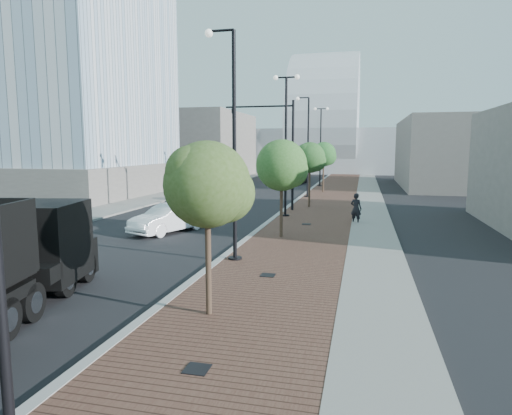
# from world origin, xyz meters

# --- Properties ---
(ground) EXTENTS (220.00, 220.00, 0.00)m
(ground) POSITION_xyz_m (0.00, 0.00, 0.00)
(ground) COLOR black
(sidewalk) EXTENTS (7.00, 140.00, 0.12)m
(sidewalk) POSITION_xyz_m (3.50, 40.00, 0.06)
(sidewalk) COLOR #4C2D23
(sidewalk) RESTS_ON ground
(concrete_strip) EXTENTS (2.40, 140.00, 0.13)m
(concrete_strip) POSITION_xyz_m (6.20, 40.00, 0.07)
(concrete_strip) COLOR slate
(concrete_strip) RESTS_ON ground
(curb) EXTENTS (0.30, 140.00, 0.14)m
(curb) POSITION_xyz_m (0.00, 40.00, 0.07)
(curb) COLOR gray
(curb) RESTS_ON ground
(west_sidewalk) EXTENTS (4.00, 140.00, 0.12)m
(west_sidewalk) POSITION_xyz_m (-13.00, 40.00, 0.06)
(west_sidewalk) COLOR slate
(west_sidewalk) RESTS_ON ground
(white_sedan) EXTENTS (3.22, 5.00, 1.56)m
(white_sedan) POSITION_xyz_m (-4.76, 15.36, 0.78)
(white_sedan) COLOR white
(white_sedan) RESTS_ON ground
(dark_car_mid) EXTENTS (3.99, 5.73, 1.45)m
(dark_car_mid) POSITION_xyz_m (-7.11, 29.27, 0.73)
(dark_car_mid) COLOR black
(dark_car_mid) RESTS_ON ground
(dark_car_far) EXTENTS (2.24, 4.84, 1.37)m
(dark_car_far) POSITION_xyz_m (-2.70, 50.67, 0.69)
(dark_car_far) COLOR black
(dark_car_far) RESTS_ON ground
(pedestrian) EXTENTS (0.82, 0.70, 1.91)m
(pedestrian) POSITION_xyz_m (5.23, 20.49, 0.96)
(pedestrian) COLOR black
(pedestrian) RESTS_ON ground
(streetlight_1) EXTENTS (1.44, 0.56, 9.21)m
(streetlight_1) POSITION_xyz_m (0.49, 10.00, 4.34)
(streetlight_1) COLOR black
(streetlight_1) RESTS_ON ground
(streetlight_2) EXTENTS (1.72, 0.56, 9.28)m
(streetlight_2) POSITION_xyz_m (0.60, 22.00, 4.82)
(streetlight_2) COLOR black
(streetlight_2) RESTS_ON ground
(streetlight_3) EXTENTS (1.44, 0.56, 9.21)m
(streetlight_3) POSITION_xyz_m (0.49, 34.00, 4.34)
(streetlight_3) COLOR black
(streetlight_3) RESTS_ON ground
(streetlight_4) EXTENTS (1.72, 0.56, 9.28)m
(streetlight_4) POSITION_xyz_m (0.60, 46.00, 4.82)
(streetlight_4) COLOR black
(streetlight_4) RESTS_ON ground
(traffic_mast) EXTENTS (5.09, 0.20, 8.00)m
(traffic_mast) POSITION_xyz_m (-0.30, 25.00, 4.98)
(traffic_mast) COLOR black
(traffic_mast) RESTS_ON ground
(tree_0) EXTENTS (2.37, 2.32, 4.84)m
(tree_0) POSITION_xyz_m (1.65, 4.02, 3.66)
(tree_0) COLOR #382619
(tree_0) RESTS_ON ground
(tree_1) EXTENTS (2.60, 2.59, 5.06)m
(tree_1) POSITION_xyz_m (1.65, 15.02, 3.75)
(tree_1) COLOR #382619
(tree_1) RESTS_ON ground
(tree_2) EXTENTS (2.39, 2.35, 5.06)m
(tree_2) POSITION_xyz_m (1.65, 27.02, 3.87)
(tree_2) COLOR #382619
(tree_2) RESTS_ON ground
(tree_3) EXTENTS (2.53, 2.50, 5.22)m
(tree_3) POSITION_xyz_m (1.65, 39.02, 3.96)
(tree_3) COLOR #382619
(tree_3) RESTS_ON ground
(tower_podium) EXTENTS (19.00, 19.00, 3.00)m
(tower_podium) POSITION_xyz_m (-24.00, 32.00, 1.50)
(tower_podium) COLOR #635E59
(tower_podium) RESTS_ON ground
(convention_center) EXTENTS (50.00, 30.00, 50.00)m
(convention_center) POSITION_xyz_m (-2.00, 85.00, 6.00)
(convention_center) COLOR #B3B9BE
(convention_center) RESTS_ON ground
(commercial_block_nw) EXTENTS (14.00, 20.00, 10.00)m
(commercial_block_nw) POSITION_xyz_m (-20.00, 60.00, 5.00)
(commercial_block_nw) COLOR #67625D
(commercial_block_nw) RESTS_ON ground
(commercial_block_ne) EXTENTS (12.00, 22.00, 8.00)m
(commercial_block_ne) POSITION_xyz_m (16.00, 50.00, 4.00)
(commercial_block_ne) COLOR #66615C
(commercial_block_ne) RESTS_ON ground
(utility_cover_0) EXTENTS (0.50, 0.50, 0.02)m
(utility_cover_0) POSITION_xyz_m (2.40, 1.00, 0.13)
(utility_cover_0) COLOR black
(utility_cover_0) RESTS_ON sidewalk
(utility_cover_1) EXTENTS (0.50, 0.50, 0.02)m
(utility_cover_1) POSITION_xyz_m (2.40, 8.00, 0.13)
(utility_cover_1) COLOR black
(utility_cover_1) RESTS_ON sidewalk
(utility_cover_2) EXTENTS (0.50, 0.50, 0.02)m
(utility_cover_2) POSITION_xyz_m (2.40, 19.00, 0.13)
(utility_cover_2) COLOR black
(utility_cover_2) RESTS_ON sidewalk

